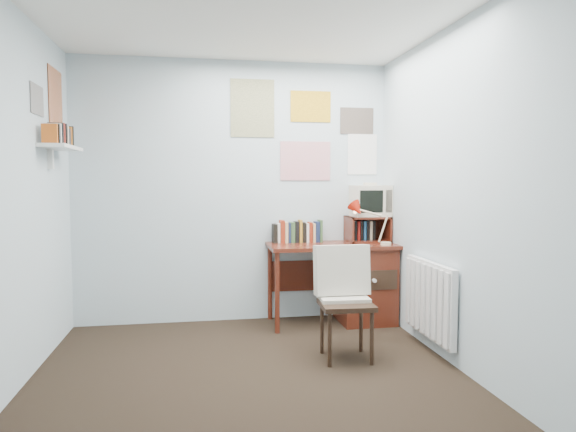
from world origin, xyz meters
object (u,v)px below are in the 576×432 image
Objects in this scene: tv_riser at (367,229)px; wall_shelf at (61,147)px; desk at (359,280)px; radiator at (430,299)px; desk_chair at (346,305)px; crt_tv at (370,199)px; desk_lamp at (386,226)px.

tv_riser is 2.83m from wall_shelf.
desk reaches higher than radiator.
crt_tv is at bearing 66.03° from desk_chair.
desk_lamp reaches higher than tv_riser.
wall_shelf reaches higher than desk_chair.
crt_tv is at bearing 41.37° from desk.
tv_riser is at bearing 99.28° from radiator.
desk_lamp is 0.90× the size of tv_riser.
wall_shelf reaches higher than crt_tv.
desk is 2.87m from wall_shelf.
desk_chair is 1.04× the size of radiator.
desk_chair reaches higher than radiator.
tv_riser is at bearing 101.21° from desk_lamp.
crt_tv is 0.56× the size of wall_shelf.
desk_lamp is (0.62, 0.82, 0.52)m from desk_chair.
desk_chair is 1.15m from desk_lamp.
wall_shelf is at bearing -169.85° from crt_tv.
desk_chair is at bearing -117.24° from crt_tv.
desk_lamp reaches higher than radiator.
desk is at bearing -139.10° from crt_tv.
tv_riser is 0.65× the size of wall_shelf.
wall_shelf is (-2.86, 0.55, 1.20)m from radiator.
wall_shelf is at bearing 167.09° from desk_chair.
wall_shelf reaches higher than radiator.
crt_tv is at bearing 97.55° from radiator.
wall_shelf reaches higher than desk_lamp.
wall_shelf is (-2.16, 0.61, 1.20)m from desk_chair.
desk_lamp reaches higher than desk_chair.
desk_chair reaches higher than desk.
radiator is at bearing -72.76° from desk.
desk_lamp is (0.20, -0.17, 0.54)m from desk.
crt_tv is 2.80m from wall_shelf.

